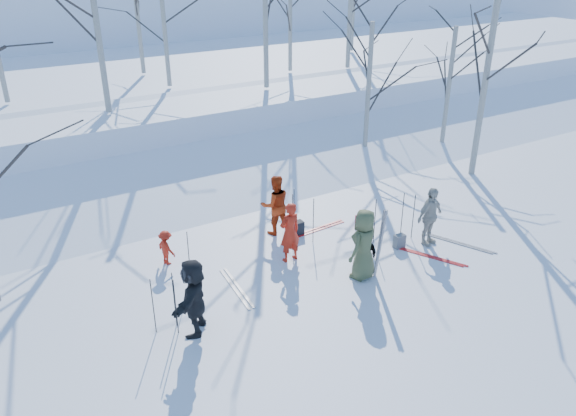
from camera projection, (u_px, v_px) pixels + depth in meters
ground at (319, 277)px, 14.04m from camera, size 120.00×120.00×0.00m
snow_ramp at (207, 179)px, 19.40m from camera, size 70.00×9.49×4.12m
snow_plateau at (122, 93)px, 26.78m from camera, size 70.00×18.00×2.20m
far_hill at (43, 21)px, 42.62m from camera, size 90.00×30.00×6.00m
skier_olive_center at (364, 245)px, 13.66m from camera, size 1.05×0.87×1.83m
skier_red_north at (290, 232)px, 14.44m from camera, size 0.62×0.43×1.65m
skier_redor_behind at (275, 205)px, 15.79m from camera, size 0.98×0.84×1.76m
skier_red_seated at (166, 248)px, 14.43m from camera, size 0.52×0.69×0.94m
skier_cream_east at (430, 216)px, 15.24m from camera, size 1.03×0.57×1.67m
skier_grey_west at (194, 297)px, 11.75m from camera, size 1.38×1.61×1.75m
dog at (369, 245)px, 14.95m from camera, size 0.35×0.66×0.54m
upright_ski_left at (379, 244)px, 13.61m from camera, size 0.11×0.17×1.90m
upright_ski_right at (381, 244)px, 13.62m from camera, size 0.12×0.23×1.89m
ski_pair_a at (317, 229)px, 16.33m from camera, size 0.47×1.93×0.02m
ski_pair_b at (237, 288)px, 13.57m from camera, size 0.49×1.93×0.02m
ski_pair_c at (461, 244)px, 15.56m from camera, size 1.61×2.05×0.02m
ski_pair_d at (430, 256)px, 14.93m from camera, size 1.74×2.06×0.02m
ski_pole_a at (375, 222)px, 15.32m from camera, size 0.02×0.02×1.34m
ski_pole_b at (189, 256)px, 13.65m from camera, size 0.02×0.02×1.34m
ski_pole_c at (413, 217)px, 15.58m from camera, size 0.02×0.02×1.34m
ski_pole_d at (176, 307)px, 11.76m from camera, size 0.02×0.02×1.34m
ski_pole_e at (174, 299)px, 12.01m from camera, size 0.02×0.02×1.34m
ski_pole_f at (153, 306)px, 11.78m from camera, size 0.02×0.02×1.34m
ski_pole_g at (313, 221)px, 15.36m from camera, size 0.02×0.02×1.34m
ski_pole_h at (294, 210)px, 15.95m from camera, size 0.02×0.02×1.34m
ski_pole_i at (402, 215)px, 15.70m from camera, size 0.02×0.02×1.34m
ski_pole_j at (293, 216)px, 15.62m from camera, size 0.02×0.02×1.34m
backpack_red at (362, 222)px, 16.32m from camera, size 0.32×0.22×0.42m
backpack_grey at (399, 241)px, 15.32m from camera, size 0.30×0.20×0.38m
backpack_dark at (297, 228)px, 15.99m from camera, size 0.34×0.24×0.40m
birch_plateau_c at (290, 14)px, 24.67m from camera, size 4.04×4.04×4.91m
birch_plateau_e at (95, 12)px, 18.14m from camera, size 5.22×5.22×6.60m
birch_plateau_f at (265, 4)px, 21.46m from camera, size 5.06×5.06×6.38m
birch_plateau_h at (164, 23)px, 22.00m from camera, size 4.03×4.03×4.90m
birch_plateau_i at (137, 11)px, 24.11m from camera, size 4.34×4.34×5.34m
birch_edge_b at (486, 74)px, 18.69m from camera, size 5.61×5.61×7.15m
birch_edge_c at (448, 91)px, 21.45m from camera, size 3.95×3.95×4.79m
birch_edge_e at (368, 94)px, 20.39m from camera, size 4.16×4.16×5.09m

